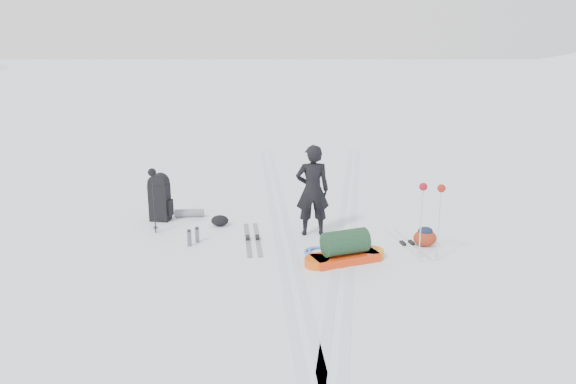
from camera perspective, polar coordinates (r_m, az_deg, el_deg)
name	(u,v)px	position (r m, az deg, el deg)	size (l,w,h in m)	color
ground	(285,243)	(10.38, -0.35, -5.22)	(200.00, 200.00, 0.00)	white
ski_tracks	(315,228)	(11.22, 2.78, -3.63)	(3.38, 17.97, 0.01)	silver
skier	(312,190)	(10.60, 2.50, 0.17)	(0.64, 0.42, 1.75)	black
pulk_sled	(345,250)	(9.52, 5.82, -5.86)	(1.51, 0.93, 0.56)	red
expedition_rucksack	(163,199)	(11.84, -12.54, -0.67)	(1.09, 0.51, 0.99)	black
ski_poles_black	(152,180)	(10.95, -13.61, 1.17)	(0.16, 0.19, 1.28)	black
ski_poles_silver	(432,196)	(9.58, 14.39, -0.43)	(0.41, 0.24, 1.34)	silver
touring_skis_grey	(253,239)	(10.58, -3.62, -4.77)	(0.46, 1.85, 0.07)	#96999E
touring_skis_white	(407,244)	(10.53, 12.00, -5.20)	(0.58, 1.73, 0.06)	silver
rope_coil	(318,252)	(9.92, 3.06, -6.07)	(0.55, 0.55, 0.06)	#4F7FC1
small_daypack	(425,237)	(10.49, 13.75, -4.44)	(0.51, 0.45, 0.36)	maroon
thermos_pair	(193,237)	(10.44, -9.62, -4.48)	(0.21, 0.30, 0.31)	#5A5E62
stuff_sack	(220,221)	(11.37, -6.94, -2.90)	(0.42, 0.37, 0.22)	black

